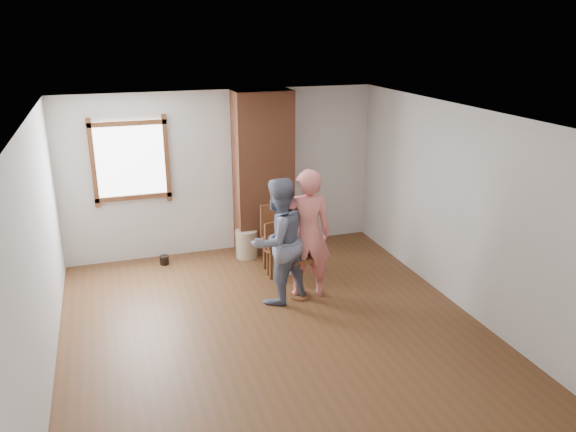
# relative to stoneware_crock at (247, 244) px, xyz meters

# --- Properties ---
(ground) EXTENTS (5.50, 5.50, 0.00)m
(ground) POSITION_rel_stoneware_crock_xyz_m (-0.25, -2.29, -0.22)
(ground) COLOR brown
(ground) RESTS_ON ground
(room_shell) EXTENTS (5.04, 5.52, 2.62)m
(room_shell) POSITION_rel_stoneware_crock_xyz_m (-0.30, -1.69, 1.59)
(room_shell) COLOR silver
(room_shell) RESTS_ON ground
(brick_chimney) EXTENTS (0.90, 0.50, 2.60)m
(brick_chimney) POSITION_rel_stoneware_crock_xyz_m (0.35, 0.21, 1.08)
(brick_chimney) COLOR #9B5637
(brick_chimney) RESTS_ON ground
(stoneware_crock) EXTENTS (0.42, 0.42, 0.45)m
(stoneware_crock) POSITION_rel_stoneware_crock_xyz_m (0.00, 0.00, 0.00)
(stoneware_crock) COLOR tan
(stoneware_crock) RESTS_ON ground
(dark_pot) EXTENTS (0.15, 0.15, 0.14)m
(dark_pot) POSITION_rel_stoneware_crock_xyz_m (-1.29, 0.11, -0.15)
(dark_pot) COLOR black
(dark_pot) RESTS_ON ground
(dining_chair_left) EXTENTS (0.49, 0.49, 1.02)m
(dining_chair_left) POSITION_rel_stoneware_crock_xyz_m (0.33, -0.67, 0.35)
(dining_chair_left) COLOR brown
(dining_chair_left) RESTS_ON ground
(dining_chair_right) EXTENTS (0.50, 0.50, 0.81)m
(dining_chair_right) POSITION_rel_stoneware_crock_xyz_m (0.29, -0.81, 0.23)
(dining_chair_right) COLOR brown
(dining_chair_right) RESTS_ON ground
(side_table) EXTENTS (0.40, 0.40, 0.60)m
(side_table) POSITION_rel_stoneware_crock_xyz_m (0.35, -1.61, 0.18)
(side_table) COLOR brown
(side_table) RESTS_ON ground
(cake_plate) EXTENTS (0.18, 0.18, 0.01)m
(cake_plate) POSITION_rel_stoneware_crock_xyz_m (0.35, -1.61, 0.38)
(cake_plate) COLOR white
(cake_plate) RESTS_ON side_table
(cake_slice) EXTENTS (0.08, 0.07, 0.06)m
(cake_slice) POSITION_rel_stoneware_crock_xyz_m (0.36, -1.61, 0.41)
(cake_slice) COLOR white
(cake_slice) RESTS_ON cake_plate
(man) EXTENTS (1.02, 0.92, 1.70)m
(man) POSITION_rel_stoneware_crock_xyz_m (0.04, -1.59, 0.63)
(man) COLOR #151C39
(man) RESTS_ON ground
(person_pink) EXTENTS (0.72, 0.54, 1.79)m
(person_pink) POSITION_rel_stoneware_crock_xyz_m (0.45, -1.57, 0.67)
(person_pink) COLOR #DE746F
(person_pink) RESTS_ON ground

